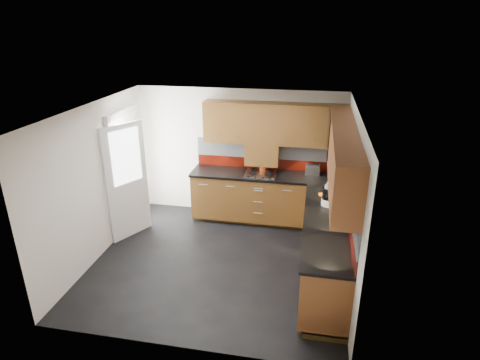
% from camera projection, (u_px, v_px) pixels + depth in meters
% --- Properties ---
extents(room, '(4.00, 3.80, 2.64)m').
position_uv_depth(room, '(216.00, 172.00, 5.72)').
color(room, black).
extents(base_cabinets, '(2.70, 3.20, 0.95)m').
position_uv_depth(base_cabinets, '(291.00, 222.00, 6.59)').
color(base_cabinets, '#5E3315').
rests_on(base_cabinets, room).
extents(countertop, '(2.72, 3.22, 0.04)m').
position_uv_depth(countertop, '(291.00, 195.00, 6.40)').
color(countertop, black).
rests_on(countertop, base_cabinets).
extents(backsplash, '(2.70, 3.20, 0.54)m').
position_uv_depth(backsplash, '(307.00, 174.00, 6.45)').
color(backsplash, maroon).
rests_on(backsplash, countertop).
extents(upper_cabinets, '(2.50, 3.20, 0.72)m').
position_uv_depth(upper_cabinets, '(306.00, 139.00, 6.09)').
color(upper_cabinets, '#5E3315').
rests_on(upper_cabinets, room).
extents(extractor_hood, '(0.60, 0.33, 0.40)m').
position_uv_depth(extractor_hood, '(262.00, 153.00, 7.22)').
color(extractor_hood, '#5E3315').
rests_on(extractor_hood, room).
extents(glass_cabinet, '(0.32, 0.80, 0.66)m').
position_uv_depth(glass_cabinet, '(338.00, 134.00, 6.26)').
color(glass_cabinet, black).
rests_on(glass_cabinet, room).
extents(back_door, '(0.42, 1.19, 2.04)m').
position_uv_depth(back_door, '(127.00, 175.00, 6.89)').
color(back_door, white).
rests_on(back_door, room).
extents(gas_hob, '(0.55, 0.49, 0.04)m').
position_uv_depth(gas_hob, '(261.00, 174.00, 7.19)').
color(gas_hob, silver).
rests_on(gas_hob, countertop).
extents(utensil_pot, '(0.13, 0.13, 0.46)m').
position_uv_depth(utensil_pot, '(263.00, 166.00, 7.30)').
color(utensil_pot, '#D54714').
rests_on(utensil_pot, countertop).
extents(toaster, '(0.26, 0.16, 0.19)m').
position_uv_depth(toaster, '(312.00, 170.00, 7.16)').
color(toaster, silver).
rests_on(toaster, countertop).
extents(food_processor, '(0.20, 0.20, 0.33)m').
position_uv_depth(food_processor, '(328.00, 196.00, 5.95)').
color(food_processor, white).
rests_on(food_processor, countertop).
extents(paper_towel, '(0.16, 0.16, 0.26)m').
position_uv_depth(paper_towel, '(330.00, 191.00, 6.18)').
color(paper_towel, white).
rests_on(paper_towel, countertop).
extents(orange_cloth, '(0.17, 0.15, 0.02)m').
position_uv_depth(orange_cloth, '(323.00, 195.00, 6.34)').
color(orange_cloth, orange).
rests_on(orange_cloth, countertop).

